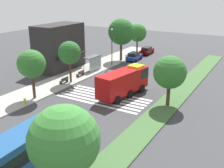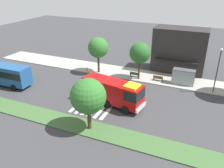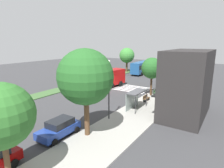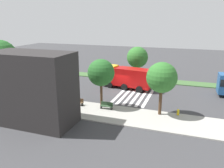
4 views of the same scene
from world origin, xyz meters
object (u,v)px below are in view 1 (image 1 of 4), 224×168
at_px(bench_west_of_shelter, 64,80).
at_px(fire_hydrant, 25,101).
at_px(fire_truck, 124,81).
at_px(street_lamp, 112,44).
at_px(bus_stop_shelter, 94,61).
at_px(median_tree_west, 170,72).
at_px(parked_car_west, 134,56).
at_px(median_tree_far_west, 64,141).
at_px(sidewalk_tree_west, 69,53).
at_px(transit_bus, 8,159).
at_px(sidewalk_tree_east, 137,33).
at_px(bench_near_shelter, 81,73).
at_px(sidewalk_tree_far_west, 31,64).
at_px(parked_car_mid, 147,50).
at_px(sidewalk_tree_center, 121,32).

relative_size(bench_west_of_shelter, fire_hydrant, 2.29).
distance_m(fire_truck, street_lamp, 15.56).
relative_size(bench_west_of_shelter, street_lamp, 0.23).
relative_size(street_lamp, fire_hydrant, 9.78).
bearing_deg(fire_hydrant, bus_stop_shelter, 3.54).
bearing_deg(median_tree_west, parked_car_west, 36.25).
bearing_deg(median_tree_far_west, bench_west_of_shelter, 40.18).
bearing_deg(fire_hydrant, median_tree_far_west, -124.66).
bearing_deg(sidewalk_tree_west, transit_bus, -152.54).
bearing_deg(transit_bus, street_lamp, -164.67).
relative_size(sidewalk_tree_east, median_tree_west, 1.06).
distance_m(bench_near_shelter, median_tree_far_west, 29.11).
height_order(transit_bus, median_tree_far_west, median_tree_far_west).
bearing_deg(sidewalk_tree_west, parked_car_west, -7.08).
height_order(transit_bus, sidewalk_tree_west, sidewalk_tree_west).
xyz_separation_m(parked_car_west, street_lamp, (-5.84, 1.80, 3.28)).
relative_size(sidewalk_tree_west, fire_hydrant, 9.03).
bearing_deg(transit_bus, median_tree_west, 162.98).
xyz_separation_m(fire_truck, fire_hydrant, (-9.27, 9.08, -1.53)).
bearing_deg(sidewalk_tree_far_west, bus_stop_shelter, 2.13).
bearing_deg(fire_hydrant, transit_bus, -136.75).
distance_m(parked_car_west, median_tree_west, 23.40).
distance_m(fire_truck, transit_bus, 20.15).
xyz_separation_m(bus_stop_shelter, sidewalk_tree_far_west, (-14.86, -0.55, 2.83)).
distance_m(sidewalk_tree_far_west, sidewalk_tree_east, 31.41).
distance_m(bench_near_shelter, sidewalk_tree_east, 20.96).
distance_m(parked_car_west, sidewalk_tree_east, 7.47).
bearing_deg(sidewalk_tree_west, fire_truck, -92.90).
relative_size(sidewalk_tree_east, median_tree_far_west, 0.92).
xyz_separation_m(median_tree_far_west, fire_hydrant, (10.64, 15.39, -4.48)).
bearing_deg(sidewalk_tree_east, parked_car_mid, -78.38).
bearing_deg(bus_stop_shelter, transit_bus, -157.98).
xyz_separation_m(sidewalk_tree_east, median_tree_far_west, (-44.18, -15.89, 0.31)).
bearing_deg(bench_near_shelter, bus_stop_shelter, 0.16).
relative_size(sidewalk_tree_center, fire_hydrant, 11.81).
relative_size(sidewalk_tree_east, fire_hydrant, 9.34).
xyz_separation_m(parked_car_west, bench_near_shelter, (-14.51, 2.74, -0.26)).
bearing_deg(sidewalk_tree_center, fire_hydrant, -178.90).
height_order(fire_truck, sidewalk_tree_west, sidewalk_tree_west).
distance_m(parked_car_west, sidewalk_tree_west, 18.29).
bearing_deg(median_tree_west, sidewalk_tree_west, 86.66).
xyz_separation_m(bench_near_shelter, sidewalk_tree_west, (-3.23, -0.54, 4.12)).
relative_size(bus_stop_shelter, sidewalk_tree_center, 0.42).
relative_size(transit_bus, bench_west_of_shelter, 7.39).
distance_m(fire_truck, sidewalk_tree_east, 26.22).
distance_m(bus_stop_shelter, street_lamp, 5.27).
bearing_deg(sidewalk_tree_center, bench_near_shelter, 177.62).
bearing_deg(sidewalk_tree_far_west, bench_west_of_shelter, 4.61).
distance_m(fire_truck, parked_car_west, 19.70).
bearing_deg(sidewalk_tree_center, median_tree_west, -137.17).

